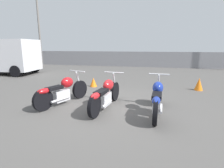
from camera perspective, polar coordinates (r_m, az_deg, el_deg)
name	(u,v)px	position (r m, az deg, el deg)	size (l,w,h in m)	color
ground_plane	(110,106)	(5.52, -0.59, -7.15)	(60.00, 60.00, 0.00)	#514F4C
fence_back	(138,59)	(15.94, 8.63, 7.98)	(40.00, 0.04, 1.35)	gray
light_pole_right	(38,17)	(17.24, -23.00, 19.63)	(0.70, 0.35, 7.28)	slate
motorcycle_slot_0	(62,91)	(5.79, -15.92, -2.22)	(0.99, 2.05, 1.01)	black
motorcycle_slot_1	(106,94)	(5.20, -2.09, -3.33)	(0.66, 2.23, 1.00)	black
motorcycle_slot_2	(157,98)	(4.93, 14.52, -4.55)	(0.61, 2.18, 1.02)	black
parked_van	(1,55)	(13.77, -32.40, 7.93)	(4.66, 2.35, 2.25)	silver
traffic_cone_near	(199,84)	(8.24, 26.51, -0.03)	(0.34, 0.34, 0.53)	orange
traffic_cone_far	(93,82)	(8.10, -6.09, 0.62)	(0.32, 0.32, 0.42)	orange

